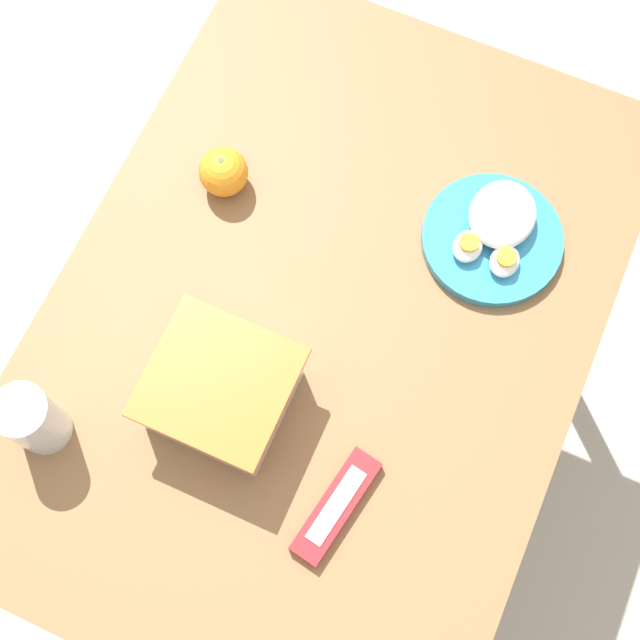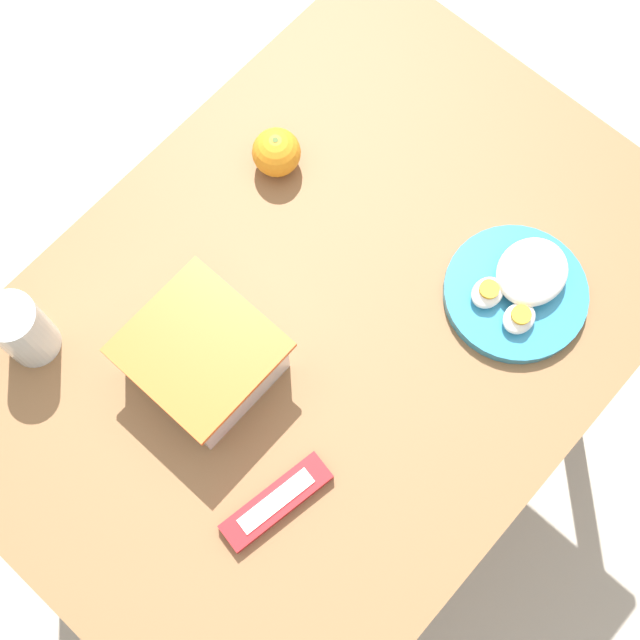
{
  "view_description": "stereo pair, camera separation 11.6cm",
  "coord_description": "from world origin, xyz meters",
  "px_view_note": "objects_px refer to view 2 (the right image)",
  "views": [
    {
      "loc": [
        -0.35,
        -0.15,
        1.88
      ],
      "look_at": [
        -0.01,
        -0.0,
        0.77
      ],
      "focal_mm": 50.0,
      "sensor_mm": 36.0,
      "label": 1
    },
    {
      "loc": [
        -0.29,
        -0.25,
        1.88
      ],
      "look_at": [
        -0.01,
        -0.0,
        0.77
      ],
      "focal_mm": 50.0,
      "sensor_mm": 36.0,
      "label": 2
    }
  ],
  "objects_px": {
    "food_container": "(204,360)",
    "candy_bar": "(276,502)",
    "drinking_glass": "(22,330)",
    "rice_plate": "(520,287)",
    "orange_fruit": "(276,152)"
  },
  "relations": [
    {
      "from": "food_container",
      "to": "candy_bar",
      "type": "distance_m",
      "value": 0.2
    },
    {
      "from": "food_container",
      "to": "drinking_glass",
      "type": "height_order",
      "value": "drinking_glass"
    },
    {
      "from": "rice_plate",
      "to": "drinking_glass",
      "type": "height_order",
      "value": "drinking_glass"
    },
    {
      "from": "food_container",
      "to": "drinking_glass",
      "type": "relative_size",
      "value": 1.51
    },
    {
      "from": "food_container",
      "to": "candy_bar",
      "type": "bearing_deg",
      "value": -109.86
    },
    {
      "from": "orange_fruit",
      "to": "candy_bar",
      "type": "height_order",
      "value": "orange_fruit"
    },
    {
      "from": "rice_plate",
      "to": "drinking_glass",
      "type": "distance_m",
      "value": 0.65
    },
    {
      "from": "food_container",
      "to": "candy_bar",
      "type": "xyz_separation_m",
      "value": [
        -0.07,
        -0.19,
        -0.03
      ]
    },
    {
      "from": "orange_fruit",
      "to": "drinking_glass",
      "type": "distance_m",
      "value": 0.42
    },
    {
      "from": "orange_fruit",
      "to": "food_container",
      "type": "bearing_deg",
      "value": -154.17
    },
    {
      "from": "orange_fruit",
      "to": "candy_bar",
      "type": "distance_m",
      "value": 0.48
    },
    {
      "from": "food_container",
      "to": "drinking_glass",
      "type": "bearing_deg",
      "value": 123.25
    },
    {
      "from": "candy_bar",
      "to": "drinking_glass",
      "type": "xyz_separation_m",
      "value": [
        -0.06,
        0.38,
        0.05
      ]
    },
    {
      "from": "candy_bar",
      "to": "drinking_glass",
      "type": "distance_m",
      "value": 0.39
    },
    {
      "from": "food_container",
      "to": "orange_fruit",
      "type": "relative_size",
      "value": 2.52
    }
  ]
}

